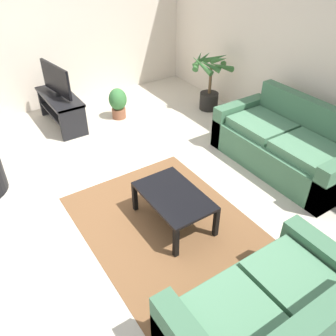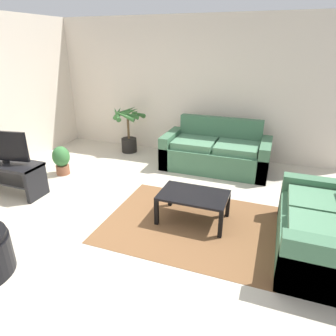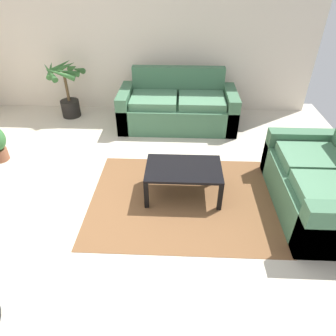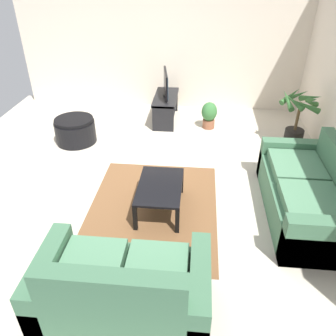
% 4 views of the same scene
% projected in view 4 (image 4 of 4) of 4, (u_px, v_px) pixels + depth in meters
% --- Properties ---
extents(ground_plane, '(6.60, 6.60, 0.00)m').
position_uv_depth(ground_plane, '(140.00, 177.00, 5.18)').
color(ground_plane, beige).
extents(wall_left, '(0.06, 6.00, 2.70)m').
position_uv_depth(wall_left, '(161.00, 43.00, 6.99)').
color(wall_left, beige).
rests_on(wall_left, ground).
extents(couch_main, '(1.93, 0.90, 0.90)m').
position_uv_depth(couch_main, '(307.00, 195.00, 4.30)').
color(couch_main, '#3F6B4C').
rests_on(couch_main, ground).
extents(couch_loveseat, '(0.90, 1.56, 0.90)m').
position_uv_depth(couch_loveseat, '(123.00, 290.00, 3.08)').
color(couch_loveseat, '#3F6B4C').
rests_on(couch_loveseat, ground).
extents(tv_stand, '(1.10, 0.45, 0.51)m').
position_uv_depth(tv_stand, '(166.00, 105.00, 6.82)').
color(tv_stand, black).
rests_on(tv_stand, ground).
extents(tv, '(0.81, 0.17, 0.50)m').
position_uv_depth(tv, '(166.00, 83.00, 6.59)').
color(tv, black).
rests_on(tv, tv_stand).
extents(coffee_table, '(0.88, 0.56, 0.39)m').
position_uv_depth(coffee_table, '(160.00, 189.00, 4.35)').
color(coffee_table, black).
rests_on(coffee_table, ground).
extents(area_rug, '(2.20, 1.70, 0.01)m').
position_uv_depth(area_rug, '(153.00, 209.00, 4.53)').
color(area_rug, brown).
rests_on(area_rug, ground).
extents(potted_palm, '(0.67, 0.70, 0.99)m').
position_uv_depth(potted_palm, '(297.00, 118.00, 5.81)').
color(potted_palm, black).
rests_on(potted_palm, ground).
extents(potted_plant_small, '(0.30, 0.30, 0.52)m').
position_uv_depth(potted_plant_small, '(209.00, 114.00, 6.53)').
color(potted_plant_small, brown).
rests_on(potted_plant_small, ground).
extents(ottoman, '(0.72, 0.72, 0.45)m').
position_uv_depth(ottoman, '(75.00, 130.00, 6.07)').
color(ottoman, black).
rests_on(ottoman, ground).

